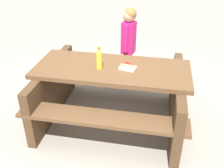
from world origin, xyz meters
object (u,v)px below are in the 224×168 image
Objects in this scene: picnic_table at (112,90)px; child_in_coat at (129,38)px; soda_bottle at (99,59)px; hotdog_tray at (128,67)px.

child_in_coat is at bearing 87.29° from picnic_table.
picnic_table is 0.45m from soda_bottle.
soda_bottle is (-0.13, -0.06, 0.43)m from picnic_table.
child_in_coat is (0.18, 0.99, -0.09)m from soda_bottle.
soda_bottle is 0.34m from hotdog_tray.
child_in_coat reaches higher than hotdog_tray.
child_in_coat is at bearing 79.77° from soda_bottle.
child_in_coat is at bearing 98.55° from hotdog_tray.
child_in_coat is (-0.14, 0.94, -0.00)m from hotdog_tray.
soda_bottle is at bearing -155.88° from picnic_table.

